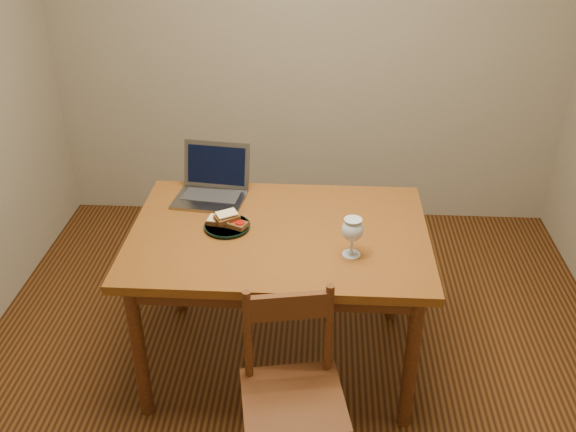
# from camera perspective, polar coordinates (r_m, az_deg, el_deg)

# --- Properties ---
(floor) EXTENTS (3.20, 3.20, 0.02)m
(floor) POSITION_cam_1_polar(r_m,az_deg,el_deg) (3.17, 0.59, -14.15)
(floor) COLOR black
(floor) RESTS_ON ground
(back_wall) EXTENTS (3.20, 0.02, 2.60)m
(back_wall) POSITION_cam_1_polar(r_m,az_deg,el_deg) (3.98, 1.89, 16.99)
(back_wall) COLOR gray
(back_wall) RESTS_ON floor
(table) EXTENTS (1.30, 0.90, 0.74)m
(table) POSITION_cam_1_polar(r_m,az_deg,el_deg) (2.85, -0.78, -2.81)
(table) COLOR #56240E
(table) RESTS_ON floor
(chair) EXTENTS (0.44, 0.43, 0.41)m
(chair) POSITION_cam_1_polar(r_m,az_deg,el_deg) (2.48, 0.41, -14.98)
(chair) COLOR #3E1B0D
(chair) RESTS_ON floor
(plate) EXTENTS (0.20, 0.20, 0.02)m
(plate) POSITION_cam_1_polar(r_m,az_deg,el_deg) (2.83, -5.42, -0.94)
(plate) COLOR black
(plate) RESTS_ON table
(sandwich_cheese) EXTENTS (0.11, 0.08, 0.03)m
(sandwich_cheese) POSITION_cam_1_polar(r_m,az_deg,el_deg) (2.83, -6.10, -0.39)
(sandwich_cheese) COLOR #381E0C
(sandwich_cheese) RESTS_ON plate
(sandwich_tomato) EXTENTS (0.12, 0.10, 0.03)m
(sandwich_tomato) POSITION_cam_1_polar(r_m,az_deg,el_deg) (2.80, -4.69, -0.64)
(sandwich_tomato) COLOR #381E0C
(sandwich_tomato) RESTS_ON plate
(sandwich_top) EXTENTS (0.12, 0.11, 0.03)m
(sandwich_top) POSITION_cam_1_polar(r_m,az_deg,el_deg) (2.81, -5.46, -0.06)
(sandwich_top) COLOR #381E0C
(sandwich_top) RESTS_ON plate
(milk_glass) EXTENTS (0.09, 0.09, 0.17)m
(milk_glass) POSITION_cam_1_polar(r_m,az_deg,el_deg) (2.60, 5.72, -1.89)
(milk_glass) COLOR white
(milk_glass) RESTS_ON table
(laptop) EXTENTS (0.36, 0.33, 0.23)m
(laptop) POSITION_cam_1_polar(r_m,az_deg,el_deg) (3.09, -6.69, 2.93)
(laptop) COLOR slate
(laptop) RESTS_ON table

